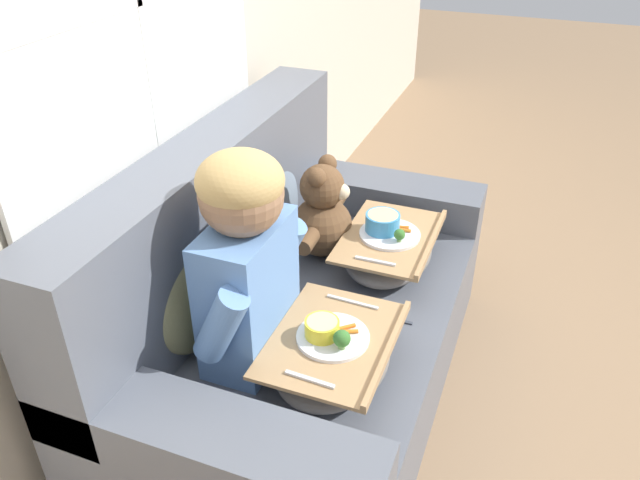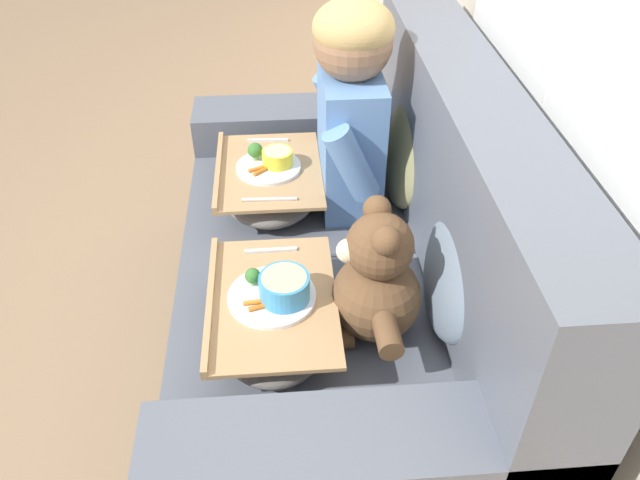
% 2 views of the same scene
% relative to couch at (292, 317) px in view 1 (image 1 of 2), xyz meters
% --- Properties ---
extents(ground_plane, '(14.00, 14.00, 0.00)m').
position_rel_couch_xyz_m(ground_plane, '(0.00, -0.08, -0.34)').
color(ground_plane, '#8E7051').
extents(wall_back_with_window, '(8.00, 0.08, 2.60)m').
position_rel_couch_xyz_m(wall_back_with_window, '(0.00, 0.51, 0.96)').
color(wall_back_with_window, beige).
rests_on(wall_back_with_window, ground_plane).
extents(couch, '(1.67, 0.95, 0.99)m').
position_rel_couch_xyz_m(couch, '(0.00, 0.00, 0.00)').
color(couch, '#565B66').
rests_on(couch, ground_plane).
extents(throw_pillow_behind_child, '(0.42, 0.20, 0.44)m').
position_rel_couch_xyz_m(throw_pillow_behind_child, '(-0.31, 0.20, 0.30)').
color(throw_pillow_behind_child, '#898456').
rests_on(throw_pillow_behind_child, couch).
extents(throw_pillow_behind_teddy, '(0.38, 0.18, 0.40)m').
position_rel_couch_xyz_m(throw_pillow_behind_teddy, '(0.31, 0.20, 0.30)').
color(throw_pillow_behind_teddy, slate).
rests_on(throw_pillow_behind_teddy, couch).
extents(child_figure, '(0.48, 0.24, 0.68)m').
position_rel_couch_xyz_m(child_figure, '(-0.31, -0.00, 0.47)').
color(child_figure, '#5B84BC').
rests_on(child_figure, couch).
extents(teddy_bear, '(0.42, 0.29, 0.39)m').
position_rel_couch_xyz_m(teddy_bear, '(0.31, -0.01, 0.26)').
color(teddy_bear, brown).
rests_on(teddy_bear, couch).
extents(lap_tray_child, '(0.47, 0.35, 0.21)m').
position_rel_couch_xyz_m(lap_tray_child, '(-0.31, -0.27, 0.17)').
color(lap_tray_child, slate).
rests_on(lap_tray_child, child_figure).
extents(lap_tray_teddy, '(0.48, 0.33, 0.21)m').
position_rel_couch_xyz_m(lap_tray_teddy, '(0.31, -0.27, 0.17)').
color(lap_tray_teddy, slate).
rests_on(lap_tray_teddy, teddy_bear).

